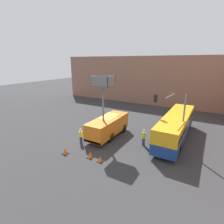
{
  "coord_description": "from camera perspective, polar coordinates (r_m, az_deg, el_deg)",
  "views": [
    {
      "loc": [
        11.49,
        -18.2,
        9.21
      ],
      "look_at": [
        0.83,
        0.12,
        2.98
      ],
      "focal_mm": 28.0,
      "sensor_mm": 36.0,
      "label": 1
    }
  ],
  "objects": [
    {
      "name": "building_backdrop_far",
      "position": [
        42.63,
        14.68,
        10.33
      ],
      "size": [
        44.0,
        10.0,
        10.21
      ],
      "color": "#936651",
      "rests_on": "ground_plane"
    },
    {
      "name": "ground_plane",
      "position": [
        23.41,
        -1.9,
        -6.8
      ],
      "size": [
        120.0,
        120.0,
        0.0
      ],
      "primitive_type": "plane",
      "color": "#333335"
    },
    {
      "name": "road_worker_near_truck",
      "position": [
        20.57,
        -10.15,
        -7.74
      ],
      "size": [
        0.38,
        0.38,
        1.8
      ],
      "rotation": [
        0.0,
        0.0,
        0.79
      ],
      "color": "navy",
      "rests_on": "ground_plane"
    },
    {
      "name": "traffic_cone_far_side",
      "position": [
        18.92,
        -15.06,
        -12.26
      ],
      "size": [
        0.6,
        0.6,
        0.69
      ],
      "color": "black",
      "rests_on": "ground_plane"
    },
    {
      "name": "traffic_light_pole",
      "position": [
        19.97,
        19.25,
        0.32
      ],
      "size": [
        3.43,
        3.18,
        5.92
      ],
      "color": "slate",
      "rests_on": "ground_plane"
    },
    {
      "name": "utility_truck",
      "position": [
        21.71,
        -1.33,
        -4.12
      ],
      "size": [
        2.36,
        6.76,
        7.62
      ],
      "color": "orange",
      "rests_on": "ground_plane"
    },
    {
      "name": "traffic_cone_mid_road",
      "position": [
        17.81,
        -7.14,
        -13.74
      ],
      "size": [
        0.58,
        0.58,
        0.67
      ],
      "color": "black",
      "rests_on": "ground_plane"
    },
    {
      "name": "road_worker_directing",
      "position": [
        20.08,
        10.29,
        -8.17
      ],
      "size": [
        0.38,
        0.38,
        1.91
      ],
      "rotation": [
        0.0,
        0.0,
        4.84
      ],
      "color": "navy",
      "rests_on": "ground_plane"
    },
    {
      "name": "city_bus",
      "position": [
        22.25,
        20.14,
        -4.11
      ],
      "size": [
        2.53,
        11.84,
        3.07
      ],
      "rotation": [
        0.0,
        0.0,
        1.78
      ],
      "color": "navy",
      "rests_on": "ground_plane"
    },
    {
      "name": "traffic_cone_near_truck",
      "position": [
        17.12,
        -3.83,
        -15.07
      ],
      "size": [
        0.54,
        0.54,
        0.62
      ],
      "color": "black",
      "rests_on": "ground_plane"
    }
  ]
}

